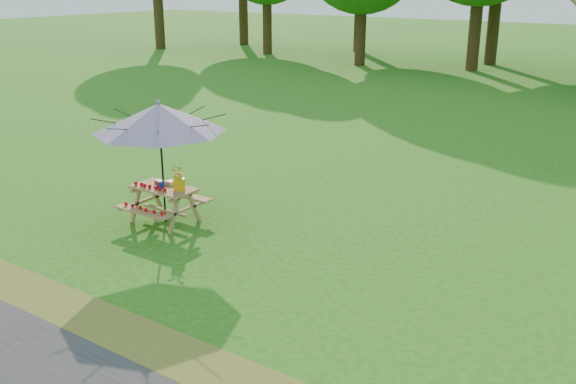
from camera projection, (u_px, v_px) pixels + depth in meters
The scene contains 7 objects.
ground at pixel (227, 254), 10.44m from camera, with size 120.00×120.00×0.00m, color #246312.
drygrass_strip at pixel (87, 327), 8.25m from camera, with size 120.00×1.20×0.01m, color olive.
picnic_table at pixel (165, 205), 11.73m from camera, with size 1.20×1.32×0.67m.
patio_umbrella at pixel (159, 118), 11.22m from camera, with size 2.37×2.37×2.27m.
produce_bins at pixel (163, 183), 11.66m from camera, with size 0.28×0.36×0.13m.
tomatoes_row at pixel (150, 186), 11.55m from camera, with size 0.77×0.13×0.07m, color red, non-canonical shape.
flower_bucket at pixel (179, 177), 11.40m from camera, with size 0.32×0.28×0.47m.
Camera 1 is at (6.26, -7.31, 4.29)m, focal length 40.00 mm.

